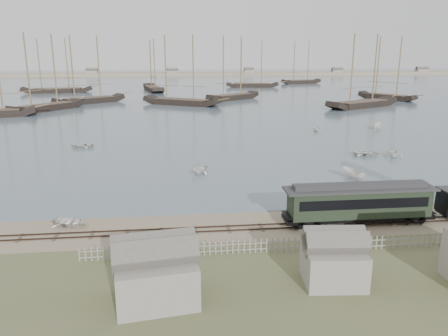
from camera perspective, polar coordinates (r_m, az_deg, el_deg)
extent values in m
plane|color=gray|center=(41.99, 5.76, -6.65)|extent=(600.00, 600.00, 0.00)
cube|color=#40525C|center=(208.84, -4.12, 10.81)|extent=(600.00, 336.00, 0.06)
cube|color=#31221B|center=(39.70, 6.52, -7.83)|extent=(120.00, 0.08, 0.12)
cube|color=#31221B|center=(40.60, 6.20, -7.29)|extent=(120.00, 0.08, 0.12)
cube|color=#403029|center=(40.17, 6.36, -7.65)|extent=(120.00, 1.80, 0.06)
cube|color=tan|center=(288.64, -4.80, 11.96)|extent=(500.00, 20.00, 1.80)
cube|color=black|center=(42.35, 17.08, -6.05)|extent=(13.89, 2.28, 0.35)
cube|color=black|center=(41.88, 17.23, -4.28)|extent=(12.90, 2.48, 2.48)
cube|color=black|center=(40.72, 17.95, -4.52)|extent=(11.90, 0.06, 0.89)
cube|color=black|center=(42.90, 16.59, -3.42)|extent=(11.90, 0.06, 0.89)
cube|color=#2F2F31|center=(41.49, 17.36, -2.60)|extent=(13.89, 2.68, 0.18)
cube|color=#2F2F31|center=(41.40, 17.40, -2.20)|extent=(12.40, 1.19, 0.45)
imported|color=silver|center=(42.54, -19.41, -6.66)|extent=(3.63, 4.14, 0.71)
imported|color=silver|center=(56.57, -3.21, 0.00)|extent=(3.57, 3.65, 1.46)
imported|color=silver|center=(56.21, 16.50, -0.76)|extent=(3.78, 2.69, 1.37)
imported|color=silver|center=(69.75, 18.07, 1.89)|extent=(3.88, 4.57, 0.80)
imported|color=silver|center=(70.03, 21.34, 1.99)|extent=(4.06, 3.95, 1.63)
imported|color=silver|center=(93.63, 19.42, 5.19)|extent=(3.64, 3.70, 1.46)
imported|color=silver|center=(75.64, -18.09, 2.86)|extent=(3.07, 4.00, 0.77)
imported|color=silver|center=(88.40, 11.95, 5.17)|extent=(3.09, 2.81, 1.41)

